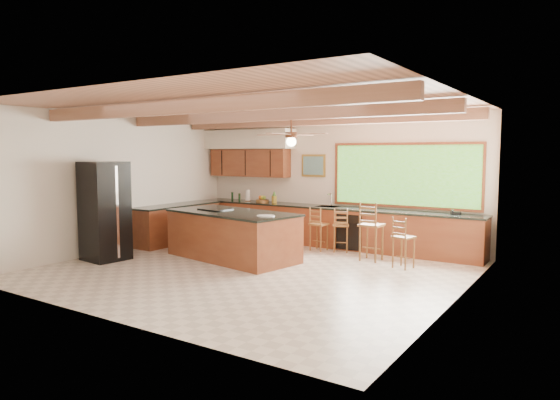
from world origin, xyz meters
The scene contains 9 objects.
ground centered at (0.00, 0.00, 0.00)m, with size 7.20×7.20×0.00m, color beige.
room_shell centered at (-0.17, 0.65, 2.21)m, with size 7.27×6.54×3.02m.
counter_run centered at (-0.82, 2.52, 0.46)m, with size 7.12×3.10×1.22m.
island centered at (-0.97, 0.60, 0.49)m, with size 2.96×1.77×0.99m.
refrigerator centered at (-3.05, -0.88, 0.99)m, with size 0.85×0.83×1.98m.
bar_stool_a centered at (0.10, 2.26, 0.57)m, with size 0.37×0.37×0.97m.
bar_stool_b centered at (0.57, 2.40, 0.57)m, with size 0.46×0.46×0.97m.
bar_stool_c centered at (1.48, 1.91, 0.70)m, with size 0.44×0.44×1.19m.
bar_stool_d centered at (2.25, 1.62, 0.57)m, with size 0.42×0.42×0.97m.
Camera 1 is at (5.32, -7.30, 2.15)m, focal length 32.00 mm.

